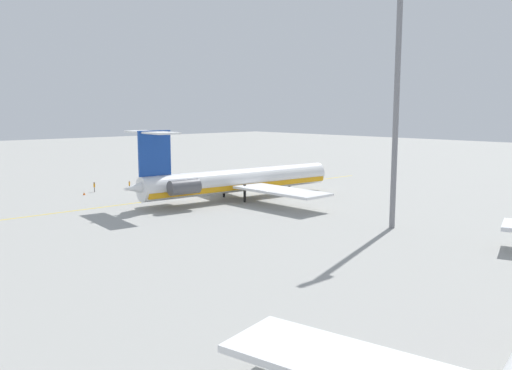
% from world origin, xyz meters
% --- Properties ---
extents(ground, '(390.42, 390.42, 0.00)m').
position_xyz_m(ground, '(0.00, 0.00, 0.00)').
color(ground, '#9E9E99').
extents(main_jetliner, '(40.48, 35.80, 11.78)m').
position_xyz_m(main_jetliner, '(-1.70, 10.55, 3.21)').
color(main_jetliner, white).
rests_on(main_jetliner, ground).
extents(ground_crew_near_nose, '(0.29, 0.42, 1.82)m').
position_xyz_m(ground_crew_near_nose, '(11.76, -12.85, 1.15)').
color(ground_crew_near_nose, black).
rests_on(ground_crew_near_nose, ground).
extents(ground_crew_near_tail, '(0.27, 0.41, 1.70)m').
position_xyz_m(ground_crew_near_tail, '(5.72, -10.97, 1.08)').
color(ground_crew_near_tail, black).
rests_on(ground_crew_near_tail, ground).
extents(safety_cone_nose, '(0.40, 0.40, 0.55)m').
position_xyz_m(safety_cone_nose, '(14.63, -10.90, 0.28)').
color(safety_cone_nose, '#EA590F').
rests_on(safety_cone_nose, ground).
extents(taxiway_centreline, '(79.14, 2.43, 0.01)m').
position_xyz_m(taxiway_centreline, '(-2.84, 2.75, 0.00)').
color(taxiway_centreline, gold).
rests_on(taxiway_centreline, ground).
extents(light_mast, '(4.00, 0.70, 29.91)m').
position_xyz_m(light_mast, '(-2.67, 40.28, 16.19)').
color(light_mast, slate).
rests_on(light_mast, ground).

